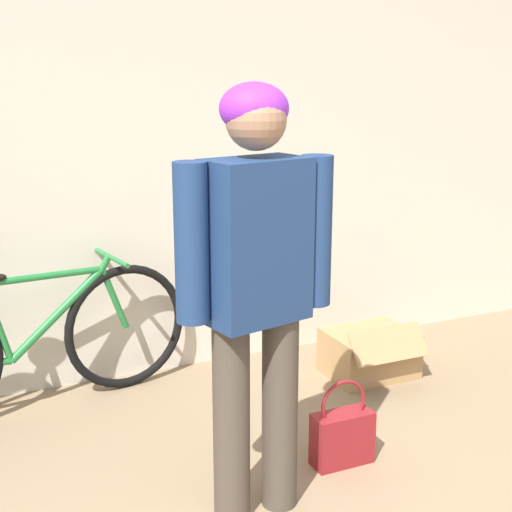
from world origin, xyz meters
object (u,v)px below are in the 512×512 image
(bicycle, at_px, (34,342))
(person, at_px, (256,270))
(handbag, at_px, (342,435))
(cardboard_box, at_px, (369,353))

(bicycle, bearing_deg, person, -72.23)
(handbag, distance_m, cardboard_box, 0.97)
(person, xyz_separation_m, cardboard_box, (1.10, 0.90, -0.82))
(person, height_order, bicycle, person)
(cardboard_box, bearing_deg, bicycle, 169.60)
(bicycle, distance_m, cardboard_box, 1.78)
(bicycle, height_order, cardboard_box, bicycle)
(handbag, xyz_separation_m, cardboard_box, (0.62, 0.74, -0.00))
(handbag, bearing_deg, bicycle, 136.31)
(person, distance_m, cardboard_box, 1.64)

